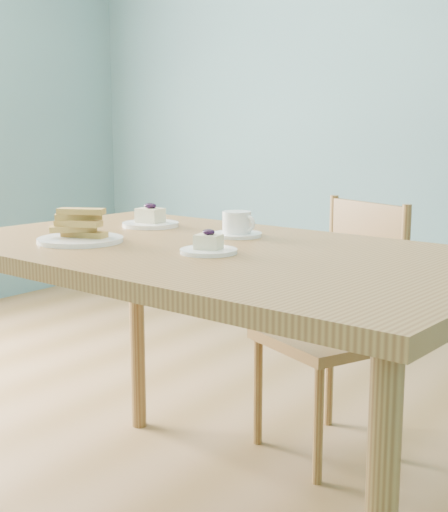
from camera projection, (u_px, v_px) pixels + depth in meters
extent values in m
cube|color=olive|center=(123.00, 488.00, 2.31)|extent=(5.00, 5.00, 0.01)
cube|color=#659497|center=(425.00, 92.00, 4.06)|extent=(5.00, 0.01, 2.70)
cube|color=olive|center=(213.00, 255.00, 1.91)|extent=(1.61, 0.99, 0.04)
cylinder|color=olive|center=(137.00, 328.00, 2.72)|extent=(0.06, 0.06, 0.79)
cube|color=olive|center=(326.00, 338.00, 2.49)|extent=(0.53, 0.52, 0.04)
cylinder|color=olive|center=(258.00, 391.00, 2.60)|extent=(0.03, 0.03, 0.40)
cylinder|color=olive|center=(318.00, 425.00, 2.30)|extent=(0.03, 0.03, 0.40)
cylinder|color=olive|center=(329.00, 375.00, 2.77)|extent=(0.03, 0.03, 0.40)
cylinder|color=olive|center=(394.00, 405.00, 2.47)|extent=(0.03, 0.03, 0.40)
cylinder|color=olive|center=(333.00, 256.00, 2.70)|extent=(0.03, 0.03, 0.46)
cylinder|color=olive|center=(404.00, 273.00, 2.38)|extent=(0.03, 0.03, 0.46)
cube|color=olive|center=(368.00, 227.00, 2.52)|extent=(0.33, 0.16, 0.18)
cylinder|color=olive|center=(349.00, 285.00, 2.63)|extent=(0.01, 0.01, 0.27)
cylinder|color=olive|center=(365.00, 289.00, 2.56)|extent=(0.01, 0.01, 0.27)
cylinder|color=olive|center=(383.00, 294.00, 2.48)|extent=(0.01, 0.01, 0.27)
cylinder|color=white|center=(209.00, 251.00, 1.81)|extent=(0.15, 0.15, 0.01)
cube|color=beige|center=(209.00, 242.00, 1.81)|extent=(0.07, 0.06, 0.04)
ellipsoid|color=black|center=(209.00, 232.00, 1.80)|extent=(0.03, 0.03, 0.01)
sphere|color=black|center=(212.00, 232.00, 1.80)|extent=(0.01, 0.01, 0.01)
sphere|color=black|center=(208.00, 232.00, 1.81)|extent=(0.01, 0.01, 0.01)
sphere|color=black|center=(207.00, 233.00, 1.79)|extent=(0.01, 0.01, 0.01)
cylinder|color=white|center=(150.00, 224.00, 2.30)|extent=(0.18, 0.18, 0.01)
cube|color=beige|center=(150.00, 215.00, 2.30)|extent=(0.08, 0.07, 0.05)
ellipsoid|color=black|center=(150.00, 206.00, 2.29)|extent=(0.04, 0.04, 0.02)
sphere|color=black|center=(154.00, 206.00, 2.29)|extent=(0.02, 0.02, 0.02)
sphere|color=black|center=(150.00, 205.00, 2.31)|extent=(0.02, 0.02, 0.02)
sphere|color=black|center=(149.00, 206.00, 2.28)|extent=(0.02, 0.02, 0.02)
cylinder|color=white|center=(237.00, 235.00, 2.09)|extent=(0.15, 0.15, 0.01)
cylinder|color=white|center=(237.00, 222.00, 2.09)|extent=(0.09, 0.09, 0.06)
cylinder|color=#9A6845|center=(237.00, 214.00, 2.08)|extent=(0.07, 0.07, 0.00)
torus|color=white|center=(248.00, 223.00, 2.06)|extent=(0.05, 0.01, 0.05)
cylinder|color=white|center=(80.00, 240.00, 1.99)|extent=(0.24, 0.24, 0.01)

